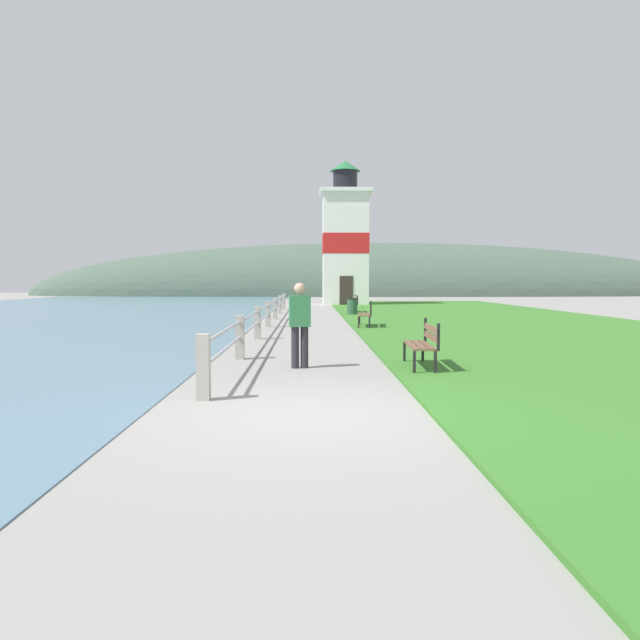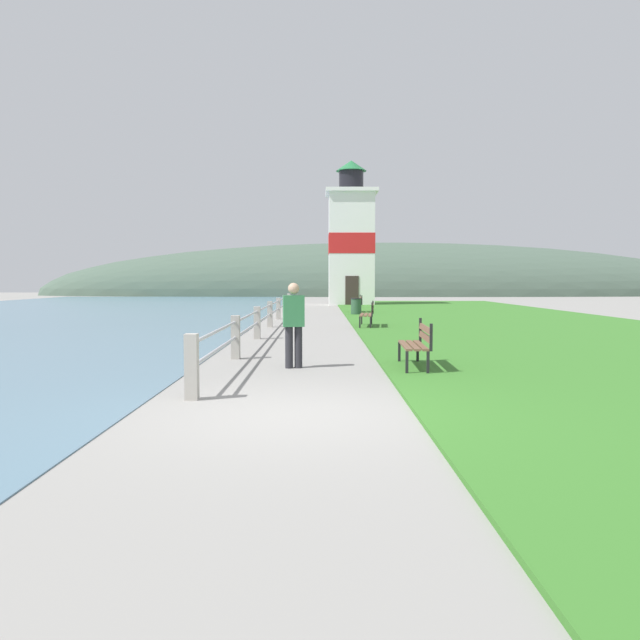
% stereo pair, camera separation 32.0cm
% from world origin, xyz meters
% --- Properties ---
extents(ground_plane, '(160.00, 160.00, 0.00)m').
position_xyz_m(ground_plane, '(0.00, 0.00, 0.00)').
color(ground_plane, gray).
extents(grass_verge, '(12.00, 50.59, 0.06)m').
position_xyz_m(grass_verge, '(7.56, 16.86, 0.03)').
color(grass_verge, '#387528').
rests_on(grass_verge, ground_plane).
extents(seawall_railing, '(0.18, 27.85, 0.94)m').
position_xyz_m(seawall_railing, '(-1.46, 14.83, 0.55)').
color(seawall_railing, '#A8A399').
rests_on(seawall_railing, ground_plane).
extents(park_bench_near, '(0.54, 1.69, 0.94)m').
position_xyz_m(park_bench_near, '(2.21, 3.95, 0.54)').
color(park_bench_near, brown).
rests_on(park_bench_near, ground_plane).
extents(park_bench_midway, '(0.66, 1.90, 0.94)m').
position_xyz_m(park_bench_midway, '(2.10, 14.50, 0.54)').
color(park_bench_midway, brown).
rests_on(park_bench_midway, ground_plane).
extents(park_bench_far, '(0.49, 1.60, 0.94)m').
position_xyz_m(park_bench_far, '(2.35, 24.59, 0.54)').
color(park_bench_far, brown).
rests_on(park_bench_far, ground_plane).
extents(lighthouse, '(3.53, 3.53, 9.95)m').
position_xyz_m(lighthouse, '(2.52, 35.70, 4.39)').
color(lighthouse, white).
rests_on(lighthouse, ground_plane).
extents(person_strolling, '(0.43, 0.27, 1.65)m').
position_xyz_m(person_strolling, '(-0.14, 4.22, 0.89)').
color(person_strolling, '#28282D').
rests_on(person_strolling, ground_plane).
extents(trash_bin, '(0.54, 0.54, 0.84)m').
position_xyz_m(trash_bin, '(2.12, 22.39, 0.42)').
color(trash_bin, '#2D5138').
rests_on(trash_bin, ground_plane).
extents(distant_hillside, '(80.00, 16.00, 12.00)m').
position_xyz_m(distant_hillside, '(8.00, 63.73, 0.00)').
color(distant_hillside, '#475B4C').
rests_on(distant_hillside, ground_plane).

